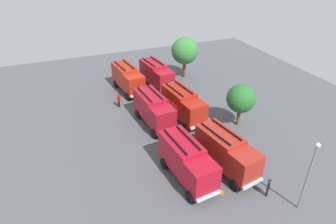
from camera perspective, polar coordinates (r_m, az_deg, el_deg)
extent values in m
plane|color=#4C4C51|center=(36.10, 0.00, -1.92)|extent=(57.00, 57.00, 0.00)
cube|color=#A72210|center=(41.10, -6.66, 5.45)|extent=(2.51, 2.76, 2.60)
cube|color=#8C9EAD|center=(40.09, -6.08, 5.31)|extent=(0.36, 2.12, 1.46)
cube|color=#A72210|center=(44.03, -8.52, 7.28)|extent=(5.08, 3.10, 2.90)
cube|color=black|center=(43.67, -7.83, 9.36)|extent=(4.30, 0.68, 0.12)
cube|color=black|center=(43.22, -9.53, 9.00)|extent=(4.30, 0.68, 0.12)
cube|color=silver|center=(40.60, -5.88, 3.37)|extent=(0.51, 2.38, 0.28)
cylinder|color=black|center=(42.03, -4.92, 3.79)|extent=(1.14, 0.49, 1.10)
cylinder|color=black|center=(41.22, -7.94, 3.03)|extent=(1.14, 0.49, 1.10)
cylinder|color=black|center=(46.12, -7.54, 6.15)|extent=(1.14, 0.49, 1.10)
cylinder|color=black|center=(45.38, -10.33, 5.49)|extent=(1.14, 0.49, 1.10)
cube|color=maroon|center=(32.68, -1.05, -1.36)|extent=(2.41, 2.69, 2.60)
cube|color=#8C9EAD|center=(31.71, -0.22, -1.77)|extent=(0.27, 2.12, 1.46)
cube|color=maroon|center=(35.35, -3.56, 1.51)|extent=(5.00, 2.92, 2.90)
cube|color=black|center=(34.87, -2.61, 4.02)|extent=(4.31, 0.50, 0.12)
cube|color=black|center=(34.39, -4.69, 3.54)|extent=(4.31, 0.50, 0.12)
cube|color=silver|center=(32.40, -0.09, -4.09)|extent=(0.41, 2.38, 0.28)
cylinder|color=black|center=(33.82, 0.95, -3.27)|extent=(1.13, 0.45, 1.10)
cylinder|color=black|center=(32.95, -2.75, -4.32)|extent=(1.13, 0.45, 1.10)
cylinder|color=black|center=(37.56, -2.56, 0.43)|extent=(1.13, 0.45, 1.10)
cylinder|color=black|center=(36.78, -5.95, -0.43)|extent=(1.13, 0.45, 1.10)
cube|color=#A80F20|center=(25.30, 6.66, -12.68)|extent=(2.43, 2.70, 2.60)
cube|color=#8C9EAD|center=(24.48, 8.10, -13.60)|extent=(0.29, 2.12, 1.46)
cube|color=#A80F20|center=(27.42, 2.62, -8.09)|extent=(5.02, 2.95, 2.90)
cube|color=black|center=(26.76, 3.98, -5.02)|extent=(4.31, 0.54, 0.12)
cube|color=black|center=(26.19, 1.39, -5.84)|extent=(4.31, 0.54, 0.12)
cube|color=silver|center=(25.43, 8.05, -16.18)|extent=(0.43, 2.38, 0.28)
cylinder|color=black|center=(26.79, 8.92, -14.48)|extent=(1.13, 0.46, 1.10)
cylinder|color=black|center=(25.79, 4.39, -16.36)|extent=(1.13, 0.46, 1.10)
cylinder|color=black|center=(29.77, 3.41, -8.70)|extent=(1.13, 0.46, 1.10)
cylinder|color=black|center=(28.87, -0.76, -10.11)|extent=(1.13, 0.46, 1.10)
cube|color=maroon|center=(42.18, -0.76, 6.34)|extent=(2.52, 2.77, 2.60)
cube|color=#8C9EAD|center=(41.22, -0.05, 6.22)|extent=(0.36, 2.12, 1.46)
cube|color=maroon|center=(44.97, -2.95, 8.08)|extent=(5.09, 3.12, 2.90)
cube|color=black|center=(44.69, -2.21, 10.12)|extent=(4.30, 0.70, 0.12)
cube|color=black|center=(44.12, -3.81, 9.80)|extent=(4.30, 0.70, 0.12)
cube|color=silver|center=(41.72, 0.05, 4.31)|extent=(0.52, 2.38, 0.28)
cylinder|color=black|center=(43.22, 0.78, 4.69)|extent=(1.14, 0.49, 1.10)
cylinder|color=black|center=(42.17, -2.04, 3.99)|extent=(1.14, 0.49, 1.10)
cylinder|color=black|center=(47.12, -2.26, 6.93)|extent=(1.14, 0.49, 1.10)
cylinder|color=black|center=(46.16, -4.92, 6.32)|extent=(1.14, 0.49, 1.10)
cube|color=#A01C10|center=(33.94, 5.16, -0.18)|extent=(2.48, 2.74, 2.60)
cube|color=#8C9EAD|center=(33.04, 6.18, -0.53)|extent=(0.33, 2.12, 1.46)
cube|color=#A01C10|center=(36.43, 2.14, 2.47)|extent=(5.06, 3.05, 2.90)
cube|color=black|center=(36.04, 3.14, 4.92)|extent=(4.30, 0.63, 0.12)
cube|color=black|center=(35.40, 1.23, 4.47)|extent=(4.30, 0.63, 0.12)
cube|color=silver|center=(33.71, 6.19, -2.78)|extent=(0.48, 2.38, 0.28)
cylinder|color=black|center=(35.20, 6.85, -2.02)|extent=(1.13, 0.48, 1.10)
cylinder|color=black|center=(34.05, 3.53, -3.08)|extent=(1.13, 0.48, 1.10)
cylinder|color=black|center=(38.69, 2.72, 1.38)|extent=(1.13, 0.48, 1.10)
cylinder|color=black|center=(37.64, -0.41, 0.52)|extent=(1.13, 0.48, 1.10)
cube|color=maroon|center=(27.07, 14.95, -10.31)|extent=(2.58, 2.83, 2.60)
cube|color=#8C9EAD|center=(26.37, 16.66, -10.99)|extent=(0.43, 2.11, 1.46)
cube|color=maroon|center=(28.85, 10.13, -6.38)|extent=(5.15, 3.26, 2.90)
cube|color=black|center=(28.36, 11.47, -3.38)|extent=(4.28, 0.83, 0.12)
cube|color=black|center=(27.56, 9.33, -4.23)|extent=(4.28, 0.83, 0.12)
cube|color=silver|center=(27.26, 16.43, -13.48)|extent=(0.59, 2.38, 0.28)
cylinder|color=black|center=(28.70, 16.56, -11.97)|extent=(1.14, 0.53, 1.10)
cylinder|color=black|center=(27.31, 12.98, -13.95)|extent=(1.14, 0.53, 1.10)
cylinder|color=black|center=(31.23, 10.10, -7.06)|extent=(1.14, 0.53, 1.10)
cylinder|color=black|center=(29.96, 6.57, -8.58)|extent=(1.14, 0.53, 1.10)
cylinder|color=black|center=(27.62, 18.97, -14.85)|extent=(0.16, 0.16, 0.83)
cylinder|color=black|center=(27.78, 19.04, -14.56)|extent=(0.16, 0.16, 0.83)
cube|color=black|center=(27.18, 19.28, -13.54)|extent=(0.46, 0.47, 0.72)
sphere|color=beige|center=(26.86, 19.45, -12.80)|extent=(0.23, 0.23, 0.23)
cylinder|color=black|center=(26.80, 19.49, -12.65)|extent=(0.29, 0.29, 0.07)
cylinder|color=black|center=(39.80, -9.57, 1.63)|extent=(0.16, 0.16, 0.84)
cylinder|color=black|center=(39.65, -9.73, 1.50)|extent=(0.16, 0.16, 0.84)
cube|color=#B7140F|center=(39.36, -9.75, 2.57)|extent=(0.47, 0.47, 0.73)
sphere|color=brown|center=(39.14, -9.81, 3.19)|extent=(0.24, 0.24, 0.24)
cylinder|color=#B7140F|center=(39.10, -9.82, 3.32)|extent=(0.30, 0.30, 0.07)
cylinder|color=brown|center=(48.12, 3.22, 8.44)|extent=(0.54, 0.54, 2.68)
sphere|color=#337A33|center=(47.03, 3.33, 12.02)|extent=(4.29, 4.29, 4.29)
cylinder|color=brown|center=(36.04, 13.73, -0.95)|extent=(0.43, 0.43, 2.13)
sphere|color=#236628|center=(34.84, 14.23, 2.58)|extent=(3.41, 3.41, 3.41)
cone|color=#F2600C|center=(26.98, 10.54, -15.01)|extent=(0.43, 0.43, 0.62)
cone|color=#F2600C|center=(42.19, 3.51, 3.58)|extent=(0.42, 0.42, 0.60)
cylinder|color=slate|center=(25.81, 25.75, -11.92)|extent=(0.16, 0.16, 6.38)
sphere|color=#F2EFCC|center=(23.85, 27.54, -5.83)|extent=(0.36, 0.36, 0.36)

